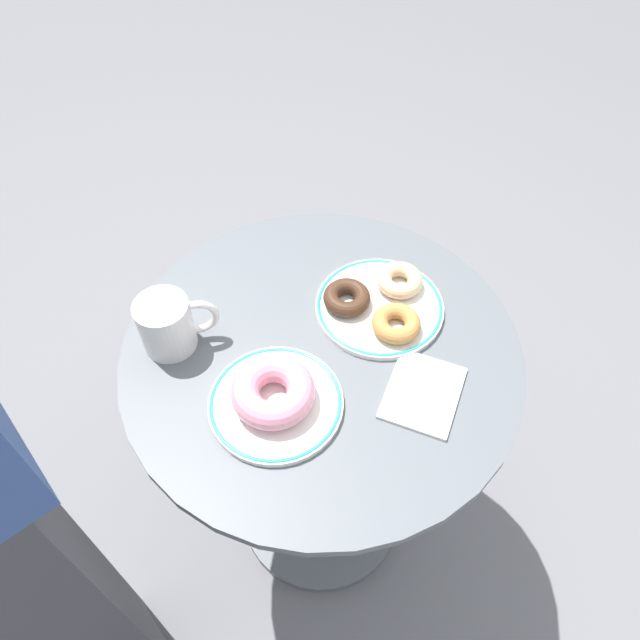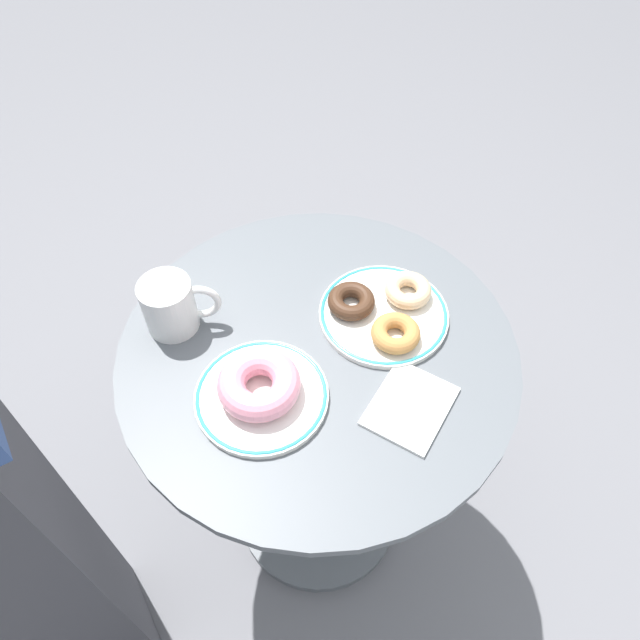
{
  "view_description": "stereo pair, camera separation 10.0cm",
  "coord_description": "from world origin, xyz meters",
  "px_view_note": "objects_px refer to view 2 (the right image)",
  "views": [
    {
      "loc": [
        -0.47,
        -0.35,
        1.51
      ],
      "look_at": [
        0.03,
        0.03,
        0.73
      ],
      "focal_mm": 34.39,
      "sensor_mm": 36.0,
      "label": 1
    },
    {
      "loc": [
        -0.4,
        -0.43,
        1.51
      ],
      "look_at": [
        0.03,
        0.03,
        0.73
      ],
      "focal_mm": 34.39,
      "sensor_mm": 36.0,
      "label": 2
    }
  ],
  "objects_px": {
    "plate_right": "(384,314)",
    "plate_left": "(262,396)",
    "donut_glazed": "(408,290)",
    "donut_pink_frosted": "(259,384)",
    "cafe_table": "(318,424)",
    "donut_chocolate": "(351,301)",
    "coffee_mug": "(171,305)",
    "paper_napkin": "(410,406)",
    "donut_old_fashioned": "(396,333)"
  },
  "relations": [
    {
      "from": "donut_old_fashioned",
      "to": "paper_napkin",
      "type": "relative_size",
      "value": 0.6
    },
    {
      "from": "donut_chocolate",
      "to": "paper_napkin",
      "type": "relative_size",
      "value": 0.6
    },
    {
      "from": "plate_left",
      "to": "donut_chocolate",
      "type": "bearing_deg",
      "value": 7.43
    },
    {
      "from": "cafe_table",
      "to": "donut_pink_frosted",
      "type": "xyz_separation_m",
      "value": [
        -0.13,
        -0.01,
        0.28
      ]
    },
    {
      "from": "cafe_table",
      "to": "plate_left",
      "type": "bearing_deg",
      "value": -175.74
    },
    {
      "from": "donut_glazed",
      "to": "donut_pink_frosted",
      "type": "bearing_deg",
      "value": 175.43
    },
    {
      "from": "plate_left",
      "to": "donut_old_fashioned",
      "type": "distance_m",
      "value": 0.24
    },
    {
      "from": "cafe_table",
      "to": "paper_napkin",
      "type": "xyz_separation_m",
      "value": [
        0.03,
        -0.18,
        0.25
      ]
    },
    {
      "from": "plate_left",
      "to": "donut_glazed",
      "type": "height_order",
      "value": "donut_glazed"
    },
    {
      "from": "donut_pink_frosted",
      "to": "donut_old_fashioned",
      "type": "xyz_separation_m",
      "value": [
        0.23,
        -0.07,
        -0.01
      ]
    },
    {
      "from": "cafe_table",
      "to": "coffee_mug",
      "type": "xyz_separation_m",
      "value": [
        -0.14,
        0.2,
        0.3
      ]
    },
    {
      "from": "plate_left",
      "to": "donut_glazed",
      "type": "relative_size",
      "value": 2.56
    },
    {
      "from": "cafe_table",
      "to": "donut_glazed",
      "type": "xyz_separation_m",
      "value": [
        0.18,
        -0.03,
        0.27
      ]
    },
    {
      "from": "cafe_table",
      "to": "donut_pink_frosted",
      "type": "distance_m",
      "value": 0.31
    },
    {
      "from": "donut_chocolate",
      "to": "donut_glazed",
      "type": "bearing_deg",
      "value": -29.41
    },
    {
      "from": "donut_pink_frosted",
      "to": "coffee_mug",
      "type": "bearing_deg",
      "value": 93.28
    },
    {
      "from": "donut_pink_frosted",
      "to": "donut_chocolate",
      "type": "distance_m",
      "value": 0.22
    },
    {
      "from": "cafe_table",
      "to": "plate_right",
      "type": "bearing_deg",
      "value": -12.28
    },
    {
      "from": "plate_left",
      "to": "donut_pink_frosted",
      "type": "height_order",
      "value": "donut_pink_frosted"
    },
    {
      "from": "plate_right",
      "to": "paper_napkin",
      "type": "bearing_deg",
      "value": -124.12
    },
    {
      "from": "donut_pink_frosted",
      "to": "plate_left",
      "type": "bearing_deg",
      "value": -103.4
    },
    {
      "from": "paper_napkin",
      "to": "plate_left",
      "type": "bearing_deg",
      "value": 132.56
    },
    {
      "from": "cafe_table",
      "to": "donut_pink_frosted",
      "type": "height_order",
      "value": "donut_pink_frosted"
    },
    {
      "from": "donut_chocolate",
      "to": "plate_right",
      "type": "bearing_deg",
      "value": -56.48
    },
    {
      "from": "donut_pink_frosted",
      "to": "donut_chocolate",
      "type": "height_order",
      "value": "donut_pink_frosted"
    },
    {
      "from": "plate_left",
      "to": "donut_pink_frosted",
      "type": "distance_m",
      "value": 0.03
    },
    {
      "from": "plate_right",
      "to": "plate_left",
      "type": "bearing_deg",
      "value": 175.9
    },
    {
      "from": "paper_napkin",
      "to": "coffee_mug",
      "type": "relative_size",
      "value": 1.18
    },
    {
      "from": "paper_napkin",
      "to": "donut_glazed",
      "type": "bearing_deg",
      "value": 42.93
    },
    {
      "from": "plate_right",
      "to": "donut_glazed",
      "type": "height_order",
      "value": "donut_glazed"
    },
    {
      "from": "cafe_table",
      "to": "coffee_mug",
      "type": "distance_m",
      "value": 0.38
    },
    {
      "from": "cafe_table",
      "to": "plate_left",
      "type": "distance_m",
      "value": 0.29
    },
    {
      "from": "plate_left",
      "to": "donut_glazed",
      "type": "xyz_separation_m",
      "value": [
        0.31,
        -0.02,
        0.02
      ]
    },
    {
      "from": "plate_right",
      "to": "coffee_mug",
      "type": "bearing_deg",
      "value": 139.25
    },
    {
      "from": "plate_right",
      "to": "donut_chocolate",
      "type": "height_order",
      "value": "donut_chocolate"
    },
    {
      "from": "donut_old_fashioned",
      "to": "cafe_table",
      "type": "bearing_deg",
      "value": 142.23
    },
    {
      "from": "plate_right",
      "to": "cafe_table",
      "type": "bearing_deg",
      "value": 167.72
    },
    {
      "from": "cafe_table",
      "to": "donut_glazed",
      "type": "height_order",
      "value": "donut_glazed"
    },
    {
      "from": "donut_glazed",
      "to": "donut_old_fashioned",
      "type": "relative_size",
      "value": 1.0
    },
    {
      "from": "donut_glazed",
      "to": "donut_chocolate",
      "type": "distance_m",
      "value": 0.1
    },
    {
      "from": "plate_left",
      "to": "coffee_mug",
      "type": "relative_size",
      "value": 1.81
    },
    {
      "from": "donut_chocolate",
      "to": "coffee_mug",
      "type": "bearing_deg",
      "value": 142.24
    },
    {
      "from": "plate_right",
      "to": "donut_glazed",
      "type": "xyz_separation_m",
      "value": [
        0.06,
        -0.0,
        0.02
      ]
    },
    {
      "from": "plate_right",
      "to": "coffee_mug",
      "type": "distance_m",
      "value": 0.35
    },
    {
      "from": "donut_glazed",
      "to": "donut_chocolate",
      "type": "height_order",
      "value": "same"
    },
    {
      "from": "cafe_table",
      "to": "plate_right",
      "type": "height_order",
      "value": "plate_right"
    },
    {
      "from": "donut_pink_frosted",
      "to": "donut_old_fashioned",
      "type": "relative_size",
      "value": 1.57
    },
    {
      "from": "cafe_table",
      "to": "plate_left",
      "type": "xyz_separation_m",
      "value": [
        -0.13,
        -0.01,
        0.26
      ]
    },
    {
      "from": "donut_glazed",
      "to": "donut_old_fashioned",
      "type": "xyz_separation_m",
      "value": [
        -0.08,
        -0.05,
        0.0
      ]
    },
    {
      "from": "donut_chocolate",
      "to": "donut_old_fashioned",
      "type": "height_order",
      "value": "same"
    }
  ]
}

